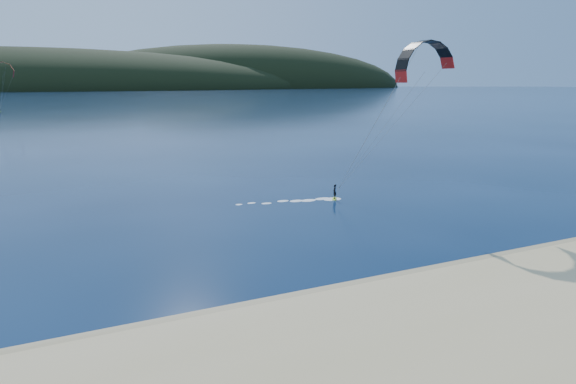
% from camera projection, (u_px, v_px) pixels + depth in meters
% --- Properties ---
extents(ground, '(1800.00, 1800.00, 0.00)m').
position_uv_depth(ground, '(313.00, 349.00, 22.04)').
color(ground, '#061832').
rests_on(ground, ground).
extents(wet_sand, '(220.00, 2.50, 0.10)m').
position_uv_depth(wet_sand, '(275.00, 307.00, 26.03)').
color(wet_sand, '#988458').
rests_on(wet_sand, ground).
extents(headland, '(1200.00, 310.00, 140.00)m').
position_uv_depth(headland, '(76.00, 89.00, 684.49)').
color(headland, black).
rests_on(headland, ground).
extents(kitesurfer_near, '(21.94, 6.24, 15.44)m').
position_uv_depth(kitesurfer_near, '(417.00, 79.00, 47.33)').
color(kitesurfer_near, '#B6DF1A').
rests_on(kitesurfer_near, ground).
extents(kitesurfer_far, '(8.15, 7.51, 18.36)m').
position_uv_depth(kitesurfer_far, '(3.00, 73.00, 184.11)').
color(kitesurfer_far, '#B6DF1A').
rests_on(kitesurfer_far, ground).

